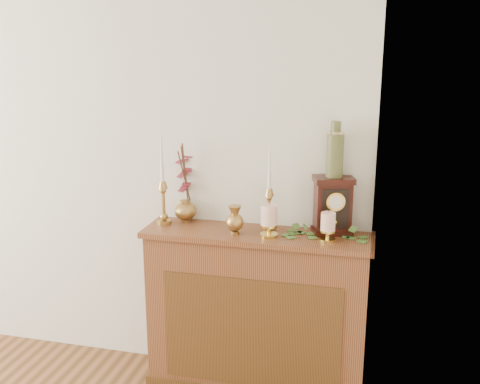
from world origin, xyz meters
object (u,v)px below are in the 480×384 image
(candlestick_left, at_px, (163,196))
(ceramic_vase, at_px, (335,152))
(ginger_jar, at_px, (185,185))
(bud_vase, at_px, (235,220))
(candlestick_center, at_px, (269,202))
(mantel_clock, at_px, (333,206))

(candlestick_left, xyz_separation_m, ceramic_vase, (0.93, 0.07, 0.27))
(candlestick_left, xyz_separation_m, ginger_jar, (0.09, 0.11, 0.04))
(bud_vase, bearing_deg, candlestick_left, 170.18)
(candlestick_center, bearing_deg, bud_vase, -143.92)
(candlestick_center, xyz_separation_m, ginger_jar, (-0.50, 0.07, 0.05))
(candlestick_center, xyz_separation_m, mantel_clock, (0.34, 0.03, -0.00))
(candlestick_left, height_order, bud_vase, candlestick_left)
(candlestick_left, distance_m, ceramic_vase, 0.97)
(bud_vase, relative_size, mantel_clock, 0.50)
(candlestick_left, distance_m, ginger_jar, 0.15)
(candlestick_center, height_order, ginger_jar, candlestick_center)
(ginger_jar, bearing_deg, bud_vase, -29.10)
(candlestick_center, bearing_deg, mantel_clock, 4.69)
(bud_vase, xyz_separation_m, mantel_clock, (0.50, 0.15, 0.07))
(ginger_jar, bearing_deg, ceramic_vase, -2.84)
(candlestick_left, xyz_separation_m, candlestick_center, (0.59, 0.04, -0.01))
(candlestick_center, height_order, mantel_clock, candlestick_center)
(bud_vase, xyz_separation_m, ginger_jar, (-0.34, 0.19, 0.13))
(ginger_jar, xyz_separation_m, mantel_clock, (0.84, -0.04, -0.05))
(candlestick_left, height_order, ceramic_vase, ceramic_vase)
(bud_vase, xyz_separation_m, ceramic_vase, (0.50, 0.15, 0.36))
(ceramic_vase, bearing_deg, ginger_jar, 177.16)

